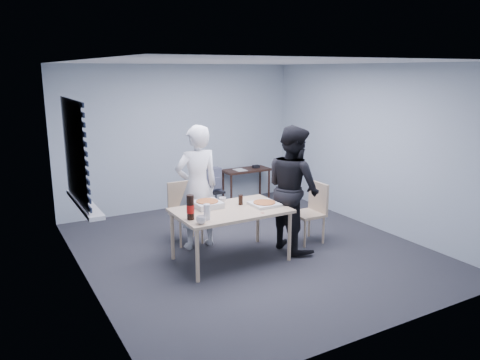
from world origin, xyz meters
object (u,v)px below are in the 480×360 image
dining_table (231,213)px  stool (213,197)px  mug_a (201,220)px  person_black (293,188)px  chair_right (312,208)px  backpack (213,180)px  chair_far (184,208)px  person_white (197,187)px  mug_b (222,201)px  soda_bottle (190,208)px  side_table (246,173)px

dining_table → stool: (0.64, 1.86, -0.30)m
mug_a → person_black: bearing=11.2°
chair_right → backpack: (-0.75, 1.81, 0.14)m
backpack → chair_far: bearing=-124.9°
backpack → dining_table: bearing=-97.7°
person_white → mug_b: (0.20, -0.39, -0.13)m
backpack → person_black: bearing=-68.7°
mug_a → soda_bottle: 0.24m
person_black → backpack: 1.93m
side_table → mug_b: (-1.67, -2.21, 0.22)m
mug_a → dining_table: bearing=31.0°
dining_table → mug_a: 0.70m
person_white → side_table: person_white is taller
dining_table → side_table: bearing=55.9°
chair_right → side_table: (0.29, 2.45, 0.03)m
person_white → soda_bottle: 0.92m
person_black → chair_far: bearing=49.5°
chair_far → mug_b: size_ratio=8.90×
stool → chair_right: bearing=-67.6°
soda_bottle → chair_right: bearing=4.9°
person_white → backpack: (0.82, 1.18, -0.23)m
mug_a → chair_far: bearing=75.9°
mug_a → mug_b: 0.87m
dining_table → person_black: size_ratio=0.83×
dining_table → person_white: size_ratio=0.83×
chair_far → person_white: (0.07, -0.33, 0.37)m
person_white → person_black: bearing=148.3°
chair_right → soda_bottle: soda_bottle is taller
person_white → mug_b: 0.45m
stool → person_white: bearing=-124.6°
chair_right → person_white: size_ratio=0.50×
backpack → person_white: bearing=-113.3°
person_white → dining_table: bearing=105.2°
person_black → side_table: bearing=-15.8°
person_white → side_table: (1.87, 1.82, -0.35)m
person_black → stool: person_black is taller
stool → chair_far: bearing=-136.1°
chair_far → mug_a: (-0.34, -1.35, 0.25)m
backpack → chair_right: bearing=-55.9°
mug_a → soda_bottle: bearing=100.7°
person_black → mug_b: (-0.95, 0.32, -0.13)m
dining_table → side_table: 3.01m
dining_table → chair_far: 1.03m
dining_table → person_white: (-0.18, 0.66, 0.23)m
mug_b → chair_right: bearing=-9.7°
person_black → mug_a: (-1.56, -0.31, -0.12)m
chair_right → mug_b: chair_right is taller
dining_table → mug_b: 0.29m
backpack → mug_b: bearing=-100.1°
mug_b → person_black: bearing=-18.6°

